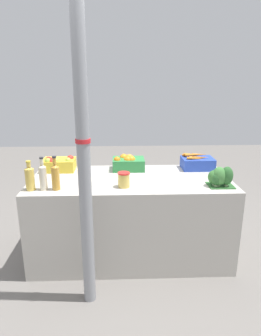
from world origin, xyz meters
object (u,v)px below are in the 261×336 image
Objects in this scene: juice_bottle_amber at (55,176)px; pickle_jar at (124,180)px; carrot_crate at (197,163)px; juice_bottle_cloudy at (43,176)px; support_pole at (84,157)px; juice_bottle_golden at (30,178)px; apple_crate at (58,164)px; broccoli_pile at (219,177)px; orange_crate at (128,163)px.

juice_bottle_amber is 0.58m from pickle_jar.
juice_bottle_cloudy is (-1.46, -0.56, 0.05)m from carrot_crate.
juice_bottle_golden is at bearing 143.37° from support_pole.
carrot_crate reaches higher than pickle_jar.
apple_crate is (-0.38, 0.93, -0.31)m from support_pole.
juice_bottle_amber is (0.11, 0.00, 0.00)m from juice_bottle_cloudy.
juice_bottle_amber reaches higher than apple_crate.
pickle_jar is (-0.78, -0.52, 0.00)m from carrot_crate.
broccoli_pile is 1.63m from juice_bottle_golden.
pickle_jar is (-0.05, -0.52, -0.01)m from orange_crate.
juice_bottle_golden reaches higher than broccoli_pile.
pickle_jar is at bearing 4.19° from juice_bottle_amber.
juice_bottle_amber is at bearing -80.88° from apple_crate.
juice_bottle_amber is 2.23× the size of pickle_jar.
orange_crate is at bearing -179.90° from carrot_crate.
orange_crate is (0.72, 0.01, 0.00)m from apple_crate.
support_pole is 1.45m from carrot_crate.
carrot_crate is at bearing 22.51° from juice_bottle_amber.
broccoli_pile is (1.12, 0.40, -0.30)m from support_pole.
support_pole reaches higher than carrot_crate.
pickle_jar is (0.67, -0.51, -0.01)m from apple_crate.
support_pole reaches higher than juice_bottle_golden.
juice_bottle_amber is at bearing -138.42° from orange_crate.
support_pole reaches higher than broccoli_pile.
juice_bottle_golden is 0.80m from pickle_jar.
orange_crate is 1.13× the size of juice_bottle_cloudy.
juice_bottle_amber is at bearing -179.21° from broccoli_pile.
support_pole reaches higher than juice_bottle_amber.
apple_crate is at bearing 160.44° from broccoli_pile.
broccoli_pile is (0.78, -0.54, 0.01)m from orange_crate.
juice_bottle_golden is at bearing 180.00° from juice_bottle_amber.
apple_crate is 0.72m from orange_crate.
support_pole reaches higher than apple_crate.
juice_bottle_golden is at bearing -179.32° from broccoli_pile.
apple_crate is 1.26× the size of juice_bottle_golden.
orange_crate is 1.26× the size of juice_bottle_golden.
juice_bottle_golden is (-1.63, -0.02, 0.02)m from broccoli_pile.
broccoli_pile is (0.06, -0.54, 0.02)m from carrot_crate.
broccoli_pile is at bearing -19.56° from apple_crate.
support_pole is 7.36× the size of carrot_crate.
broccoli_pile is 1.52m from juice_bottle_cloudy.
juice_bottle_cloudy is (-0.40, 0.38, -0.26)m from support_pole.
juice_bottle_amber is (-1.41, -0.02, 0.03)m from broccoli_pile.
pickle_jar is at bearing -95.88° from orange_crate.
orange_crate is at bearing 84.12° from pickle_jar.
support_pole is 0.61m from juice_bottle_cloudy.
support_pole is at bearing -52.29° from juice_bottle_amber.
pickle_jar is at bearing 178.42° from broccoli_pile.
support_pole is 10.45× the size of broccoli_pile.
apple_crate is at bearing 77.03° from juice_bottle_golden.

